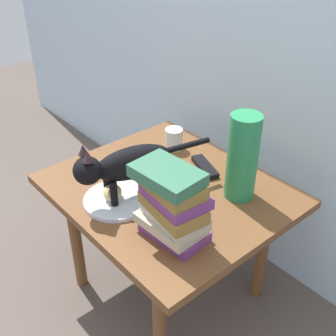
{
  "coord_description": "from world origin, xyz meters",
  "views": [
    {
      "loc": [
        0.92,
        -0.79,
        1.36
      ],
      "look_at": [
        0.0,
        0.0,
        0.58
      ],
      "focal_mm": 45.9,
      "sensor_mm": 36.0,
      "label": 1
    }
  ],
  "objects_px": {
    "plate": "(118,200)",
    "bread_roll": "(112,192)",
    "book_stack": "(172,204)",
    "cat": "(125,165)",
    "tv_remote": "(206,167)",
    "green_vase": "(243,157)",
    "candle_jar": "(174,140)",
    "side_table": "(168,202)"
  },
  "relations": [
    {
      "from": "plate",
      "to": "bread_roll",
      "type": "height_order",
      "value": "bread_roll"
    },
    {
      "from": "bread_roll",
      "to": "book_stack",
      "type": "xyz_separation_m",
      "value": [
        0.25,
        0.04,
        0.08
      ]
    },
    {
      "from": "cat",
      "to": "tv_remote",
      "type": "relative_size",
      "value": 3.14
    },
    {
      "from": "plate",
      "to": "book_stack",
      "type": "height_order",
      "value": "book_stack"
    },
    {
      "from": "plate",
      "to": "bread_roll",
      "type": "bearing_deg",
      "value": -130.4
    },
    {
      "from": "green_vase",
      "to": "tv_remote",
      "type": "height_order",
      "value": "green_vase"
    },
    {
      "from": "book_stack",
      "to": "candle_jar",
      "type": "bearing_deg",
      "value": 137.99
    },
    {
      "from": "plate",
      "to": "bread_roll",
      "type": "distance_m",
      "value": 0.04
    },
    {
      "from": "cat",
      "to": "side_table",
      "type": "bearing_deg",
      "value": 74.11
    },
    {
      "from": "plate",
      "to": "book_stack",
      "type": "bearing_deg",
      "value": 5.58
    },
    {
      "from": "plate",
      "to": "green_vase",
      "type": "relative_size",
      "value": 0.76
    },
    {
      "from": "book_stack",
      "to": "tv_remote",
      "type": "height_order",
      "value": "book_stack"
    },
    {
      "from": "plate",
      "to": "tv_remote",
      "type": "xyz_separation_m",
      "value": [
        0.05,
        0.36,
        0.0
      ]
    },
    {
      "from": "plate",
      "to": "candle_jar",
      "type": "distance_m",
      "value": 0.4
    },
    {
      "from": "book_stack",
      "to": "tv_remote",
      "type": "bearing_deg",
      "value": 120.14
    },
    {
      "from": "plate",
      "to": "tv_remote",
      "type": "height_order",
      "value": "tv_remote"
    },
    {
      "from": "green_vase",
      "to": "book_stack",
      "type": "bearing_deg",
      "value": -88.12
    },
    {
      "from": "tv_remote",
      "to": "side_table",
      "type": "bearing_deg",
      "value": -71.7
    },
    {
      "from": "side_table",
      "to": "cat",
      "type": "bearing_deg",
      "value": -105.89
    },
    {
      "from": "green_vase",
      "to": "plate",
      "type": "bearing_deg",
      "value": -125.37
    },
    {
      "from": "green_vase",
      "to": "bread_roll",
      "type": "bearing_deg",
      "value": -125.55
    },
    {
      "from": "plate",
      "to": "book_stack",
      "type": "distance_m",
      "value": 0.27
    },
    {
      "from": "cat",
      "to": "candle_jar",
      "type": "distance_m",
      "value": 0.38
    },
    {
      "from": "bread_roll",
      "to": "tv_remote",
      "type": "height_order",
      "value": "bread_roll"
    },
    {
      "from": "plate",
      "to": "side_table",
      "type": "bearing_deg",
      "value": 75.27
    },
    {
      "from": "plate",
      "to": "green_vase",
      "type": "distance_m",
      "value": 0.43
    },
    {
      "from": "candle_jar",
      "to": "tv_remote",
      "type": "xyz_separation_m",
      "value": [
        0.19,
        -0.01,
        -0.03
      ]
    },
    {
      "from": "bread_roll",
      "to": "green_vase",
      "type": "distance_m",
      "value": 0.44
    },
    {
      "from": "side_table",
      "to": "green_vase",
      "type": "xyz_separation_m",
      "value": [
        0.19,
        0.15,
        0.21
      ]
    },
    {
      "from": "bread_roll",
      "to": "side_table",
      "type": "bearing_deg",
      "value": 73.43
    },
    {
      "from": "candle_jar",
      "to": "tv_remote",
      "type": "distance_m",
      "value": 0.2
    },
    {
      "from": "side_table",
      "to": "bread_roll",
      "type": "xyz_separation_m",
      "value": [
        -0.06,
        -0.19,
        0.1
      ]
    },
    {
      "from": "plate",
      "to": "cat",
      "type": "bearing_deg",
      "value": 80.33
    },
    {
      "from": "bread_roll",
      "to": "plate",
      "type": "bearing_deg",
      "value": 49.6
    },
    {
      "from": "candle_jar",
      "to": "green_vase",
      "type": "bearing_deg",
      "value": -6.32
    },
    {
      "from": "book_stack",
      "to": "green_vase",
      "type": "bearing_deg",
      "value": 91.88
    },
    {
      "from": "plate",
      "to": "green_vase",
      "type": "bearing_deg",
      "value": 54.63
    },
    {
      "from": "bread_roll",
      "to": "book_stack",
      "type": "bearing_deg",
      "value": 7.86
    },
    {
      "from": "cat",
      "to": "green_vase",
      "type": "bearing_deg",
      "value": 52.34
    },
    {
      "from": "side_table",
      "to": "candle_jar",
      "type": "distance_m",
      "value": 0.29
    },
    {
      "from": "bread_roll",
      "to": "cat",
      "type": "xyz_separation_m",
      "value": [
        0.02,
        0.05,
        0.09
      ]
    },
    {
      "from": "side_table",
      "to": "tv_remote",
      "type": "xyz_separation_m",
      "value": [
        0.0,
        0.18,
        0.07
      ]
    }
  ]
}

